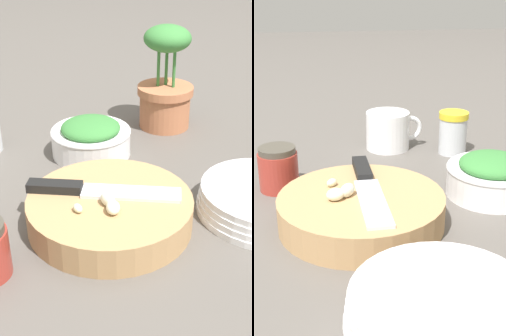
# 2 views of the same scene
# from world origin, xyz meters

# --- Properties ---
(ground_plane) EXTENTS (5.00, 5.00, 0.00)m
(ground_plane) POSITION_xyz_m (0.00, 0.00, 0.00)
(ground_plane) COLOR #56514C
(cutting_board) EXTENTS (0.23, 0.23, 0.04)m
(cutting_board) POSITION_xyz_m (-0.00, -0.07, 0.02)
(cutting_board) COLOR tan
(cutting_board) RESTS_ON ground_plane
(chef_knife) EXTENTS (0.21, 0.03, 0.01)m
(chef_knife) POSITION_xyz_m (-0.02, -0.06, 0.05)
(chef_knife) COLOR black
(chef_knife) RESTS_ON cutting_board
(garlic_cloves) EXTENTS (0.07, 0.04, 0.02)m
(garlic_cloves) POSITION_xyz_m (-0.00, -0.10, 0.05)
(garlic_cloves) COLOR white
(garlic_cloves) RESTS_ON cutting_board
(herb_bowl) EXTENTS (0.14, 0.14, 0.07)m
(herb_bowl) POSITION_xyz_m (-0.06, 0.15, 0.03)
(herb_bowl) COLOR white
(herb_bowl) RESTS_ON ground_plane
(spice_jar) EXTENTS (0.06, 0.06, 0.08)m
(spice_jar) POSITION_xyz_m (-0.25, 0.14, 0.04)
(spice_jar) COLOR silver
(spice_jar) RESTS_ON ground_plane
(coffee_mug) EXTENTS (0.08, 0.11, 0.07)m
(coffee_mug) POSITION_xyz_m (-0.30, 0.02, 0.04)
(coffee_mug) COLOR white
(coffee_mug) RESTS_ON ground_plane
(plate_stack) EXTENTS (0.19, 0.19, 0.04)m
(plate_stack) POSITION_xyz_m (0.22, -0.01, 0.02)
(plate_stack) COLOR white
(plate_stack) RESTS_ON ground_plane
(honey_jar) EXTENTS (0.06, 0.06, 0.07)m
(honey_jar) POSITION_xyz_m (-0.14, -0.18, 0.03)
(honey_jar) COLOR #9E3328
(honey_jar) RESTS_ON ground_plane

